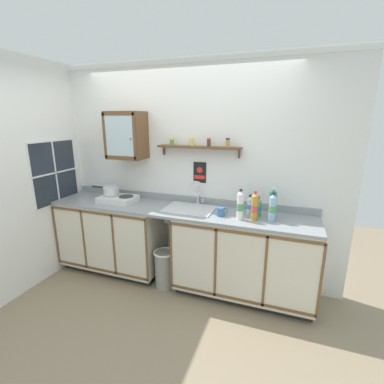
{
  "coord_description": "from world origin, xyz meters",
  "views": [
    {
      "loc": [
        1.19,
        -2.45,
        1.95
      ],
      "look_at": [
        0.16,
        0.43,
        1.13
      ],
      "focal_mm": 25.69,
      "sensor_mm": 36.0,
      "label": 1
    }
  ],
  "objects_px": {
    "bottle_water_blue_1": "(273,208)",
    "saucepan": "(111,190)",
    "bottle_detergent_teal_4": "(273,204)",
    "sink": "(190,211)",
    "mug": "(221,212)",
    "hot_plate_stove": "(118,199)",
    "bottle_water_clear_5": "(250,205)",
    "bottle_soda_green_2": "(258,207)",
    "warning_sign": "(200,173)",
    "trash_bin": "(165,268)",
    "wall_cabinet": "(126,135)",
    "bottle_opaque_white_3": "(240,206)",
    "bottle_juice_amber_0": "(255,207)"
  },
  "relations": [
    {
      "from": "bottle_soda_green_2",
      "to": "mug",
      "type": "xyz_separation_m",
      "value": [
        -0.37,
        -0.12,
        -0.05
      ]
    },
    {
      "from": "bottle_detergent_teal_4",
      "to": "wall_cabinet",
      "type": "distance_m",
      "value": 1.87
    },
    {
      "from": "hot_plate_stove",
      "to": "bottle_water_clear_5",
      "type": "relative_size",
      "value": 2.06
    },
    {
      "from": "trash_bin",
      "to": "bottle_juice_amber_0",
      "type": "bearing_deg",
      "value": 4.79
    },
    {
      "from": "bottle_water_blue_1",
      "to": "trash_bin",
      "type": "distance_m",
      "value": 1.44
    },
    {
      "from": "saucepan",
      "to": "bottle_water_clear_5",
      "type": "xyz_separation_m",
      "value": [
        1.72,
        0.08,
        -0.03
      ]
    },
    {
      "from": "hot_plate_stove",
      "to": "bottle_detergent_teal_4",
      "type": "xyz_separation_m",
      "value": [
        1.85,
        0.07,
        0.11
      ]
    },
    {
      "from": "sink",
      "to": "bottle_detergent_teal_4",
      "type": "bearing_deg",
      "value": 2.27
    },
    {
      "from": "bottle_juice_amber_0",
      "to": "bottle_soda_green_2",
      "type": "bearing_deg",
      "value": 79.04
    },
    {
      "from": "bottle_water_blue_1",
      "to": "warning_sign",
      "type": "xyz_separation_m",
      "value": [
        -0.87,
        0.32,
        0.24
      ]
    },
    {
      "from": "wall_cabinet",
      "to": "sink",
      "type": "bearing_deg",
      "value": -6.18
    },
    {
      "from": "bottle_water_blue_1",
      "to": "mug",
      "type": "relative_size",
      "value": 2.57
    },
    {
      "from": "bottle_water_clear_5",
      "to": "wall_cabinet",
      "type": "height_order",
      "value": "wall_cabinet"
    },
    {
      "from": "bottle_soda_green_2",
      "to": "warning_sign",
      "type": "xyz_separation_m",
      "value": [
        -0.72,
        0.22,
        0.28
      ]
    },
    {
      "from": "mug",
      "to": "hot_plate_stove",
      "type": "bearing_deg",
      "value": 176.99
    },
    {
      "from": "bottle_water_clear_5",
      "to": "mug",
      "type": "relative_size",
      "value": 1.83
    },
    {
      "from": "bottle_water_blue_1",
      "to": "bottle_detergent_teal_4",
      "type": "height_order",
      "value": "bottle_detergent_teal_4"
    },
    {
      "from": "hot_plate_stove",
      "to": "bottle_water_clear_5",
      "type": "distance_m",
      "value": 1.61
    },
    {
      "from": "bottle_water_clear_5",
      "to": "bottle_soda_green_2",
      "type": "bearing_deg",
      "value": -26.52
    },
    {
      "from": "sink",
      "to": "mug",
      "type": "relative_size",
      "value": 4.77
    },
    {
      "from": "saucepan",
      "to": "bottle_water_blue_1",
      "type": "distance_m",
      "value": 1.96
    },
    {
      "from": "bottle_soda_green_2",
      "to": "wall_cabinet",
      "type": "bearing_deg",
      "value": 177.29
    },
    {
      "from": "hot_plate_stove",
      "to": "bottle_juice_amber_0",
      "type": "bearing_deg",
      "value": -2.31
    },
    {
      "from": "bottle_juice_amber_0",
      "to": "bottle_opaque_white_3",
      "type": "xyz_separation_m",
      "value": [
        -0.14,
        -0.04,
        0.01
      ]
    },
    {
      "from": "bottle_water_blue_1",
      "to": "trash_bin",
      "type": "xyz_separation_m",
      "value": [
        -1.16,
        -0.11,
        -0.85
      ]
    },
    {
      "from": "saucepan",
      "to": "bottle_soda_green_2",
      "type": "relative_size",
      "value": 1.82
    },
    {
      "from": "sink",
      "to": "warning_sign",
      "type": "bearing_deg",
      "value": 81.98
    },
    {
      "from": "bottle_detergent_teal_4",
      "to": "wall_cabinet",
      "type": "relative_size",
      "value": 0.58
    },
    {
      "from": "mug",
      "to": "bottle_water_clear_5",
      "type": "bearing_deg",
      "value": 31.39
    },
    {
      "from": "bottle_water_blue_1",
      "to": "saucepan",
      "type": "bearing_deg",
      "value": 178.17
    },
    {
      "from": "saucepan",
      "to": "bottle_juice_amber_0",
      "type": "relative_size",
      "value": 1.31
    },
    {
      "from": "bottle_detergent_teal_4",
      "to": "hot_plate_stove",
      "type": "bearing_deg",
      "value": -177.77
    },
    {
      "from": "bottle_water_clear_5",
      "to": "warning_sign",
      "type": "bearing_deg",
      "value": 164.29
    },
    {
      "from": "bottle_water_blue_1",
      "to": "bottle_detergent_teal_4",
      "type": "bearing_deg",
      "value": 92.93
    },
    {
      "from": "warning_sign",
      "to": "trash_bin",
      "type": "bearing_deg",
      "value": -124.25
    },
    {
      "from": "sink",
      "to": "warning_sign",
      "type": "xyz_separation_m",
      "value": [
        0.03,
        0.24,
        0.41
      ]
    },
    {
      "from": "saucepan",
      "to": "bottle_detergent_teal_4",
      "type": "height_order",
      "value": "bottle_detergent_teal_4"
    },
    {
      "from": "sink",
      "to": "bottle_opaque_white_3",
      "type": "height_order",
      "value": "bottle_opaque_white_3"
    },
    {
      "from": "hot_plate_stove",
      "to": "trash_bin",
      "type": "height_order",
      "value": "hot_plate_stove"
    },
    {
      "from": "mug",
      "to": "warning_sign",
      "type": "bearing_deg",
      "value": 135.45
    },
    {
      "from": "hot_plate_stove",
      "to": "bottle_detergent_teal_4",
      "type": "distance_m",
      "value": 1.85
    },
    {
      "from": "hot_plate_stove",
      "to": "mug",
      "type": "distance_m",
      "value": 1.33
    },
    {
      "from": "hot_plate_stove",
      "to": "bottle_opaque_white_3",
      "type": "height_order",
      "value": "bottle_opaque_white_3"
    },
    {
      "from": "hot_plate_stove",
      "to": "bottle_detergent_teal_4",
      "type": "bearing_deg",
      "value": 2.23
    },
    {
      "from": "sink",
      "to": "saucepan",
      "type": "distance_m",
      "value": 1.07
    },
    {
      "from": "hot_plate_stove",
      "to": "wall_cabinet",
      "type": "bearing_deg",
      "value": 53.63
    },
    {
      "from": "sink",
      "to": "mug",
      "type": "bearing_deg",
      "value": -15.43
    },
    {
      "from": "wall_cabinet",
      "to": "trash_bin",
      "type": "height_order",
      "value": "wall_cabinet"
    },
    {
      "from": "bottle_detergent_teal_4",
      "to": "wall_cabinet",
      "type": "xyz_separation_m",
      "value": [
        -1.75,
        0.06,
        0.66
      ]
    },
    {
      "from": "saucepan",
      "to": "mug",
      "type": "bearing_deg",
      "value": -3.71
    }
  ]
}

